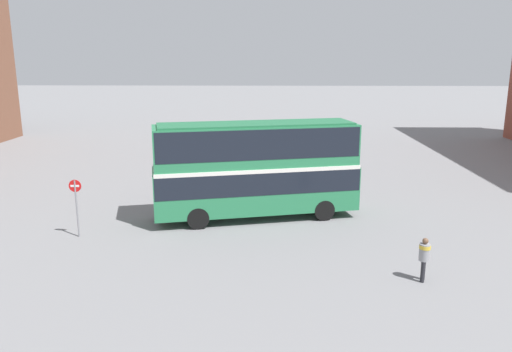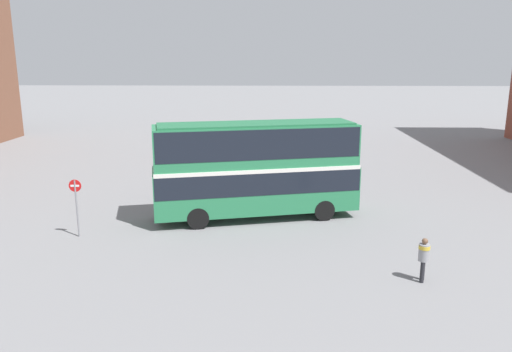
{
  "view_description": "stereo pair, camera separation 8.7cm",
  "coord_description": "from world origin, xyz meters",
  "px_view_note": "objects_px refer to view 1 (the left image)",
  "views": [
    {
      "loc": [
        0.74,
        -25.56,
        8.13
      ],
      "look_at": [
        0.14,
        -0.92,
        2.22
      ],
      "focal_mm": 35.0,
      "sensor_mm": 36.0,
      "label": 1
    },
    {
      "loc": [
        0.82,
        -25.56,
        8.13
      ],
      "look_at": [
        0.14,
        -0.92,
        2.22
      ],
      "focal_mm": 35.0,
      "sensor_mm": 36.0,
      "label": 2
    }
  ],
  "objects_px": {
    "pedestrian_foreground": "(424,255)",
    "parked_car_kerb_far": "(194,144)",
    "parked_car_kerb_near": "(313,155)",
    "double_decker_bus": "(256,164)",
    "no_entry_sign": "(76,200)"
  },
  "relations": [
    {
      "from": "parked_car_kerb_far",
      "to": "parked_car_kerb_near",
      "type": "bearing_deg",
      "value": -37.68
    },
    {
      "from": "parked_car_kerb_near",
      "to": "pedestrian_foreground",
      "type": "bearing_deg",
      "value": 93.66
    },
    {
      "from": "double_decker_bus",
      "to": "no_entry_sign",
      "type": "relative_size",
      "value": 3.9
    },
    {
      "from": "parked_car_kerb_near",
      "to": "double_decker_bus",
      "type": "bearing_deg",
      "value": 70.25
    },
    {
      "from": "double_decker_bus",
      "to": "parked_car_kerb_far",
      "type": "bearing_deg",
      "value": 95.05
    },
    {
      "from": "double_decker_bus",
      "to": "pedestrian_foreground",
      "type": "relative_size",
      "value": 6.3
    },
    {
      "from": "parked_car_kerb_far",
      "to": "double_decker_bus",
      "type": "bearing_deg",
      "value": -86.49
    },
    {
      "from": "double_decker_bus",
      "to": "parked_car_kerb_near",
      "type": "height_order",
      "value": "double_decker_bus"
    },
    {
      "from": "parked_car_kerb_far",
      "to": "pedestrian_foreground",
      "type": "bearing_deg",
      "value": -78.67
    },
    {
      "from": "double_decker_bus",
      "to": "no_entry_sign",
      "type": "bearing_deg",
      "value": -172.92
    },
    {
      "from": "pedestrian_foreground",
      "to": "parked_car_kerb_near",
      "type": "relative_size",
      "value": 0.41
    },
    {
      "from": "pedestrian_foreground",
      "to": "parked_car_kerb_far",
      "type": "distance_m",
      "value": 27.64
    },
    {
      "from": "parked_car_kerb_far",
      "to": "no_entry_sign",
      "type": "relative_size",
      "value": 1.65
    },
    {
      "from": "pedestrian_foreground",
      "to": "no_entry_sign",
      "type": "xyz_separation_m",
      "value": [
        -14.52,
        4.33,
        0.75
      ]
    },
    {
      "from": "double_decker_bus",
      "to": "pedestrian_foreground",
      "type": "height_order",
      "value": "double_decker_bus"
    }
  ]
}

